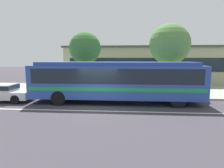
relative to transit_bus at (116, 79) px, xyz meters
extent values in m
plane|color=#3B3740|center=(-1.11, -1.53, -1.70)|extent=(120.00, 120.00, 0.00)
cube|color=#999E91|center=(-1.11, 5.35, -1.64)|extent=(60.00, 8.00, 0.12)
cube|color=silver|center=(-1.11, -2.33, -1.69)|extent=(56.00, 0.16, 0.01)
cube|color=#2B4AA5|center=(-0.02, 0.00, -0.15)|extent=(11.94, 2.55, 2.25)
cube|color=#2946A0|center=(-0.02, 0.00, 1.10)|extent=(10.99, 2.24, 0.24)
cube|color=#19232D|center=(-0.02, 0.00, 0.30)|extent=(11.23, 2.57, 0.99)
cube|color=green|center=(-0.02, 0.00, -0.55)|extent=(11.70, 2.57, 0.24)
cube|color=#19232D|center=(5.90, 0.01, 0.30)|extent=(0.12, 2.22, 1.08)
cylinder|color=black|center=(4.04, 1.13, -1.20)|extent=(1.00, 0.28, 1.00)
cylinder|color=black|center=(4.04, -1.12, -1.20)|extent=(1.00, 0.28, 1.00)
cylinder|color=black|center=(-3.84, 1.12, -1.20)|extent=(1.00, 0.28, 1.00)
cylinder|color=black|center=(-3.83, -1.13, -1.20)|extent=(1.00, 0.28, 1.00)
cube|color=silver|center=(-8.53, -0.25, -1.18)|extent=(4.62, 2.02, 0.55)
cylinder|color=black|center=(-7.08, 0.61, -1.38)|extent=(0.65, 0.25, 0.64)
cylinder|color=black|center=(-7.00, -0.95, -1.38)|extent=(0.65, 0.25, 0.64)
cylinder|color=#2F303E|center=(-1.15, 2.35, -1.18)|extent=(0.14, 0.14, 0.80)
cylinder|color=#2F303E|center=(-1.15, 2.19, -1.18)|extent=(0.14, 0.14, 0.80)
cylinder|color=purple|center=(-1.15, 2.27, -0.50)|extent=(0.34, 0.34, 0.56)
sphere|color=#E49B63|center=(-1.15, 2.27, -0.11)|extent=(0.23, 0.23, 0.23)
cylinder|color=#7B644B|center=(-0.17, 2.81, -1.12)|extent=(0.14, 0.14, 0.91)
cylinder|color=#7B644B|center=(-0.05, 2.71, -1.12)|extent=(0.14, 0.14, 0.91)
cylinder|color=#9553B2|center=(-0.11, 2.76, -0.38)|extent=(0.48, 0.48, 0.58)
sphere|color=tan|center=(-0.11, 2.76, 0.02)|extent=(0.21, 0.21, 0.21)
cylinder|color=#1F324C|center=(2.36, 3.52, -1.14)|extent=(0.14, 0.14, 0.87)
cylinder|color=#1F324C|center=(2.20, 3.49, -1.14)|extent=(0.14, 0.14, 0.87)
cylinder|color=red|center=(2.28, 3.51, -0.40)|extent=(0.38, 0.38, 0.61)
sphere|color=tan|center=(2.28, 3.51, 0.02)|extent=(0.23, 0.23, 0.23)
cylinder|color=gray|center=(3.22, 2.04, -0.44)|extent=(0.08, 0.08, 2.28)
cube|color=yellow|center=(3.22, 2.04, 0.50)|extent=(0.07, 0.44, 0.56)
cylinder|color=brown|center=(-2.95, 3.39, -0.09)|extent=(0.38, 0.38, 2.98)
sphere|color=#366B30|center=(-2.95, 3.39, 2.37)|extent=(2.78, 2.78, 2.78)
cylinder|color=brown|center=(4.45, 4.04, -0.06)|extent=(0.28, 0.28, 3.03)
sphere|color=#548541|center=(4.45, 4.04, 2.70)|extent=(3.57, 3.57, 3.57)
cube|color=tan|center=(3.01, 12.97, 0.51)|extent=(19.83, 7.41, 4.42)
cube|color=#19232D|center=(3.01, 9.24, 0.73)|extent=(18.25, 0.04, 1.59)
cube|color=#464541|center=(3.01, 12.97, 2.84)|extent=(20.23, 7.81, 0.24)
camera|label=1|loc=(0.81, -13.68, 1.46)|focal=31.19mm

